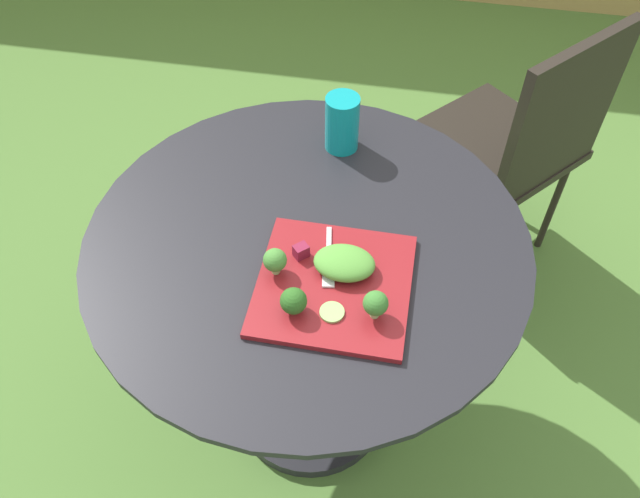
{
  "coord_description": "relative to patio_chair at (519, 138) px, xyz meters",
  "views": [
    {
      "loc": [
        0.19,
        -0.87,
        1.77
      ],
      "look_at": [
        0.04,
        -0.06,
        0.79
      ],
      "focal_mm": 36.33,
      "sensor_mm": 36.0,
      "label": 1
    }
  ],
  "objects": [
    {
      "name": "ground_plane",
      "position": [
        -0.49,
        -0.69,
        -0.53
      ],
      "size": [
        12.0,
        12.0,
        0.0
      ],
      "primitive_type": "plane",
      "color": "#4C7533"
    },
    {
      "name": "patio_chair",
      "position": [
        0.0,
        0.0,
        0.0
      ],
      "size": [
        0.62,
        0.62,
        0.9
      ],
      "color": "black",
      "rests_on": "ground_plane"
    },
    {
      "name": "lettuce_mound",
      "position": [
        -0.4,
        -0.77,
        0.26
      ],
      "size": [
        0.12,
        0.09,
        0.04
      ],
      "primitive_type": "ellipsoid",
      "color": "#519338",
      "rests_on": "salad_plate"
    },
    {
      "name": "salad_plate",
      "position": [
        -0.42,
        -0.8,
        0.23
      ],
      "size": [
        0.3,
        0.3,
        0.01
      ],
      "primitive_type": "cube",
      "color": "maroon",
      "rests_on": "patio_table"
    },
    {
      "name": "drinking_glass",
      "position": [
        -0.47,
        -0.39,
        0.29
      ],
      "size": [
        0.08,
        0.08,
        0.14
      ],
      "color": "#0F8C93",
      "rests_on": "patio_table"
    },
    {
      "name": "fork",
      "position": [
        -0.44,
        -0.76,
        0.24
      ],
      "size": [
        0.04,
        0.15,
        0.0
      ],
      "color": "silver",
      "rests_on": "salad_plate"
    },
    {
      "name": "broccoli_floret_1",
      "position": [
        -0.54,
        -0.8,
        0.28
      ],
      "size": [
        0.05,
        0.05,
        0.06
      ],
      "color": "#99B770",
      "rests_on": "salad_plate"
    },
    {
      "name": "broccoli_floret_2",
      "position": [
        -0.33,
        -0.87,
        0.28
      ],
      "size": [
        0.05,
        0.05,
        0.06
      ],
      "color": "#99B770",
      "rests_on": "salad_plate"
    },
    {
      "name": "broccoli_floret_0",
      "position": [
        -0.48,
        -0.88,
        0.27
      ],
      "size": [
        0.05,
        0.05,
        0.06
      ],
      "color": "#99B770",
      "rests_on": "salad_plate"
    },
    {
      "name": "patio_table",
      "position": [
        -0.49,
        -0.69,
        -0.03
      ],
      "size": [
        0.94,
        0.94,
        0.75
      ],
      "color": "black",
      "rests_on": "ground_plane"
    },
    {
      "name": "cucumber_slice_0",
      "position": [
        -0.41,
        -0.88,
        0.24
      ],
      "size": [
        0.05,
        0.05,
        0.01
      ],
      "primitive_type": "cylinder",
      "color": "#8EB766",
      "rests_on": "salad_plate"
    },
    {
      "name": "beet_chunk_0",
      "position": [
        -0.5,
        -0.75,
        0.26
      ],
      "size": [
        0.04,
        0.04,
        0.03
      ],
      "primitive_type": "cube",
      "rotation": [
        0.0,
        0.0,
        3.89
      ],
      "color": "maroon",
      "rests_on": "salad_plate"
    }
  ]
}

